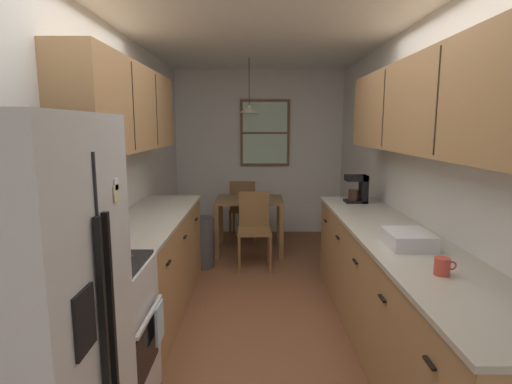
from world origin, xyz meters
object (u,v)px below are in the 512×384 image
object	(u,v)px
stove_range	(90,341)
storage_canister	(113,230)
refrigerator	(15,344)
mug_by_coffeemaker	(441,266)
dish_rack	(406,239)
dining_chair_far	(242,207)
trash_bin	(201,242)
dining_table	(248,208)
table_serving_bowl	(247,196)
microwave_over_range	(54,141)
dining_chair_near	(253,226)
coffee_maker	(357,188)

from	to	relation	value
stove_range	storage_canister	distance (m)	0.72
refrigerator	stove_range	size ratio (longest dim) A/B	1.58
mug_by_coffeemaker	dish_rack	size ratio (longest dim) A/B	0.35
dining_chair_far	trash_bin	distance (m)	1.27
stove_range	trash_bin	bearing A→B (deg)	83.45
dining_table	dish_rack	distance (m)	2.95
trash_bin	dining_table	bearing A→B (deg)	46.93
trash_bin	table_serving_bowl	size ratio (longest dim) A/B	3.53
mug_by_coffeemaker	table_serving_bowl	size ratio (longest dim) A/B	0.69
microwave_over_range	dining_chair_far	xyz separation A→B (m)	(0.87, 3.73, -1.11)
refrigerator	dining_chair_near	world-z (taller)	refrigerator
coffee_maker	mug_by_coffeemaker	size ratio (longest dim) A/B	2.40
mug_by_coffeemaker	storage_canister	bearing A→B (deg)	163.83
microwave_over_range	dining_table	distance (m)	3.46
dining_table	coffee_maker	bearing A→B (deg)	-44.87
microwave_over_range	mug_by_coffeemaker	world-z (taller)	microwave_over_range
storage_canister	coffee_maker	size ratio (longest dim) A/B	0.70
stove_range	dining_chair_near	world-z (taller)	stove_range
dining_chair_near	storage_canister	world-z (taller)	storage_canister
refrigerator	dining_table	world-z (taller)	refrigerator
microwave_over_range	dining_chair_far	distance (m)	3.99
dining_chair_far	trash_bin	bearing A→B (deg)	-111.66
microwave_over_range	dining_chair_near	xyz separation A→B (m)	(1.04, 2.60, -1.11)
refrigerator	dining_chair_near	size ratio (longest dim) A/B	1.93
dining_table	mug_by_coffeemaker	size ratio (longest dim) A/B	7.34
storage_canister	coffee_maker	distance (m)	2.53
dining_table	table_serving_bowl	bearing A→B (deg)	126.53
stove_range	microwave_over_range	bearing A→B (deg)	179.97
microwave_over_range	dining_chair_near	bearing A→B (deg)	68.22
dining_chair_far	dining_chair_near	bearing A→B (deg)	-81.64
refrigerator	stove_range	bearing A→B (deg)	92.48
trash_bin	table_serving_bowl	bearing A→B (deg)	49.04
storage_canister	dish_rack	xyz separation A→B (m)	(1.96, -0.04, -0.05)
dining_chair_far	dish_rack	xyz separation A→B (m)	(1.20, -3.29, 0.45)
dining_chair_far	trash_bin	xyz separation A→B (m)	(-0.46, -1.17, -0.19)
stove_range	dish_rack	size ratio (longest dim) A/B	3.24
stove_range	mug_by_coffeemaker	xyz separation A→B (m)	(1.95, -0.08, 0.48)
storage_canister	dining_chair_far	bearing A→B (deg)	76.73
mug_by_coffeemaker	dining_chair_far	bearing A→B (deg)	107.35
trash_bin	mug_by_coffeemaker	xyz separation A→B (m)	(1.66, -2.64, 0.64)
refrigerator	table_serving_bowl	xyz separation A→B (m)	(0.81, 3.91, -0.11)
dining_table	stove_range	bearing A→B (deg)	-105.18
stove_range	dining_chair_far	distance (m)	3.81
storage_canister	mug_by_coffeemaker	distance (m)	2.04
dining_chair_far	table_serving_bowl	distance (m)	0.61
stove_range	storage_canister	xyz separation A→B (m)	(-0.01, 0.49, 0.53)
dining_chair_far	coffee_maker	distance (m)	2.20
stove_range	trash_bin	size ratio (longest dim) A/B	1.80
table_serving_bowl	trash_bin	bearing A→B (deg)	-130.96
stove_range	storage_canister	size ratio (longest dim) A/B	5.49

